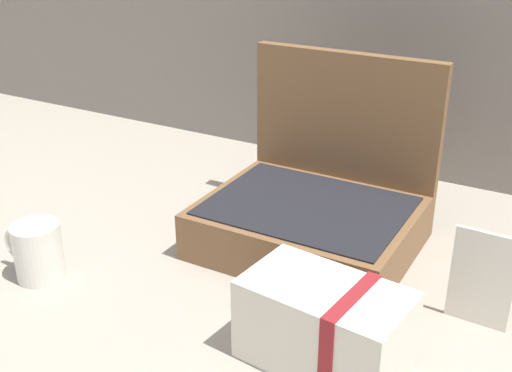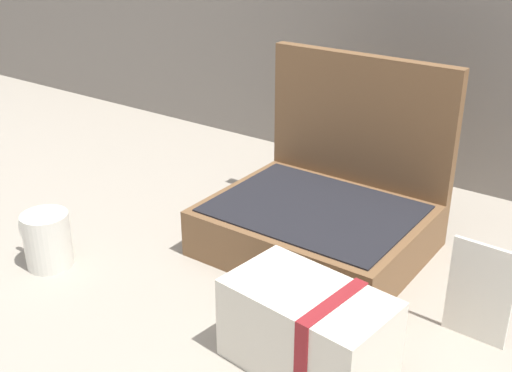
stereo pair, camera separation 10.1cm
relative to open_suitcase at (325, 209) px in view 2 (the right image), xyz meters
name	(u,v)px [view 2 (the right image)]	position (x,y,z in m)	size (l,w,h in m)	color
ground_plane	(249,270)	(-0.06, -0.16, -0.07)	(6.00, 6.00, 0.00)	#9E9384
open_suitcase	(325,209)	(0.00, 0.00, 0.00)	(0.37, 0.32, 0.33)	brown
cream_toiletry_bag	(310,331)	(0.16, -0.31, -0.01)	(0.23, 0.15, 0.13)	silver
coffee_mug	(47,239)	(-0.36, -0.34, -0.02)	(0.12, 0.08, 0.10)	silver
info_card_left	(479,293)	(0.32, -0.11, 0.00)	(0.09, 0.01, 0.16)	white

